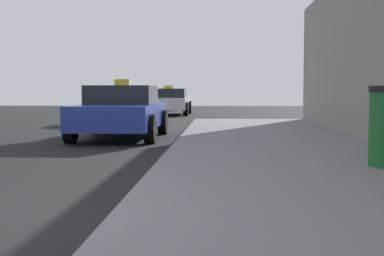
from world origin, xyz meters
name	(u,v)px	position (x,y,z in m)	size (l,w,h in m)	color
sidewalk	(368,231)	(4.00, 0.00, 0.07)	(4.00, 32.00, 0.15)	slate
car_blue	(121,112)	(0.50, 9.22, 0.65)	(1.97, 4.22, 1.43)	#233899
car_white	(128,105)	(-0.49, 16.28, 0.65)	(2.00, 4.24, 1.27)	white
car_silver	(169,101)	(0.41, 23.05, 0.65)	(2.04, 4.33, 1.43)	#B7B7BF
car_black	(165,99)	(-0.49, 30.52, 0.65)	(1.95, 4.18, 1.43)	black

